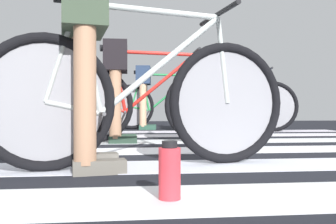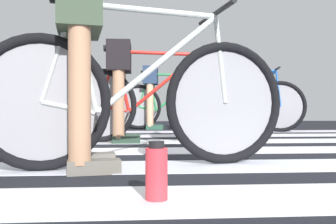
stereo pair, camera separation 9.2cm
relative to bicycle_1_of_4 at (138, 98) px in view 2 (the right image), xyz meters
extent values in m
cube|color=black|center=(0.31, 0.63, -0.40)|extent=(18.00, 14.00, 0.02)
cube|color=silver|center=(0.27, -0.72, -0.38)|extent=(5.20, 0.44, 0.00)
cube|color=silver|center=(0.37, 0.00, -0.38)|extent=(5.20, 0.44, 0.00)
cube|color=silver|center=(0.28, 0.76, -0.38)|extent=(5.20, 0.44, 0.00)
cube|color=silver|center=(0.38, 1.54, -0.38)|extent=(5.20, 0.44, 0.00)
cube|color=silver|center=(0.37, 2.31, -0.38)|extent=(5.20, 0.44, 0.00)
cube|color=silver|center=(0.36, 3.07, -0.38)|extent=(5.20, 0.44, 0.00)
torus|color=black|center=(-0.50, -0.09, -0.03)|extent=(0.71, 0.18, 0.72)
torus|color=black|center=(0.51, 0.09, -0.03)|extent=(0.71, 0.18, 0.72)
cylinder|color=gray|center=(-0.50, -0.09, -0.03)|extent=(0.60, 0.11, 0.61)
cylinder|color=gray|center=(0.51, 0.09, -0.03)|extent=(0.60, 0.11, 0.61)
cylinder|color=#B2BCBA|center=(0.05, 0.01, 0.48)|extent=(0.79, 0.17, 0.05)
cylinder|color=#B2BCBA|center=(0.11, 0.02, 0.19)|extent=(0.70, 0.16, 0.59)
cylinder|color=#B2BCBA|center=(-0.28, -0.05, 0.20)|extent=(0.16, 0.06, 0.59)
cylinder|color=#B2BCBA|center=(-0.36, -0.06, -0.06)|extent=(0.29, 0.08, 0.09)
cylinder|color=#B2BCBA|center=(-0.42, -0.08, 0.23)|extent=(0.19, 0.06, 0.53)
cylinder|color=#B2BCBA|center=(0.48, 0.09, 0.22)|extent=(0.09, 0.04, 0.50)
cylinder|color=black|center=(0.45, 0.08, 0.49)|extent=(0.12, 0.52, 0.03)
cylinder|color=#4C4C51|center=(-0.22, -0.04, -0.09)|extent=(0.08, 0.34, 0.02)
cylinder|color=#A87A5B|center=(-0.34, 0.08, 0.12)|extent=(0.11, 0.11, 0.91)
cylinder|color=#A87A5B|center=(-0.29, -0.19, 0.12)|extent=(0.11, 0.11, 0.91)
cube|color=#354433|center=(-0.31, -0.06, 0.48)|extent=(0.29, 0.44, 0.28)
cube|color=#615D54|center=(-0.27, 0.09, -0.35)|extent=(0.27, 0.14, 0.07)
cube|color=#615D54|center=(-0.22, -0.18, -0.35)|extent=(0.27, 0.14, 0.07)
torus|color=black|center=(-0.39, 1.52, -0.03)|extent=(0.72, 0.06, 0.72)
torus|color=black|center=(0.63, 1.52, -0.03)|extent=(0.72, 0.06, 0.72)
cylinder|color=gray|center=(-0.39, 1.52, -0.03)|extent=(0.61, 0.01, 0.61)
cylinder|color=gray|center=(0.63, 1.52, -0.03)|extent=(0.61, 0.01, 0.61)
cylinder|color=red|center=(0.17, 1.52, 0.48)|extent=(0.80, 0.03, 0.05)
cylinder|color=red|center=(0.23, 1.52, 0.19)|extent=(0.70, 0.03, 0.59)
cylinder|color=red|center=(-0.17, 1.52, 0.20)|extent=(0.15, 0.03, 0.59)
cylinder|color=red|center=(-0.25, 1.52, -0.06)|extent=(0.29, 0.03, 0.09)
cylinder|color=red|center=(-0.31, 1.52, 0.23)|extent=(0.18, 0.03, 0.53)
cylinder|color=red|center=(0.60, 1.52, 0.22)|extent=(0.09, 0.03, 0.50)
cube|color=black|center=(-0.23, 1.52, 0.52)|extent=(0.24, 0.09, 0.05)
cylinder|color=black|center=(0.57, 1.52, 0.49)|extent=(0.03, 0.52, 0.03)
cylinder|color=#4C4C51|center=(-0.11, 1.52, -0.09)|extent=(0.02, 0.34, 0.02)
cylinder|color=#A87A5B|center=(-0.20, 1.66, 0.10)|extent=(0.11, 0.11, 0.87)
cylinder|color=#A87A5B|center=(-0.20, 1.38, 0.10)|extent=(0.11, 0.11, 0.87)
cube|color=black|center=(-0.20, 1.52, 0.44)|extent=(0.22, 0.41, 0.28)
cube|color=#273E30|center=(-0.13, 1.66, -0.35)|extent=(0.26, 0.10, 0.07)
cube|color=#273E30|center=(-0.13, 1.38, -0.35)|extent=(0.26, 0.10, 0.07)
torus|color=black|center=(0.95, 3.11, -0.03)|extent=(0.71, 0.19, 0.72)
torus|color=black|center=(1.95, 2.91, -0.03)|extent=(0.71, 0.19, 0.72)
cylinder|color=gray|center=(0.95, 3.11, -0.03)|extent=(0.60, 0.12, 0.61)
cylinder|color=gray|center=(1.95, 2.91, -0.03)|extent=(0.60, 0.12, 0.61)
cylinder|color=#235CB2|center=(1.50, 3.00, 0.48)|extent=(0.79, 0.19, 0.05)
cylinder|color=#235CB2|center=(1.56, 2.99, 0.19)|extent=(0.70, 0.17, 0.59)
cylinder|color=#235CB2|center=(1.17, 3.06, 0.20)|extent=(0.16, 0.06, 0.59)
cylinder|color=#235CB2|center=(1.09, 3.08, -0.06)|extent=(0.29, 0.08, 0.09)
cylinder|color=#235CB2|center=(1.03, 3.09, 0.23)|extent=(0.19, 0.06, 0.53)
cylinder|color=#235CB2|center=(1.92, 2.92, 0.22)|extent=(0.09, 0.05, 0.50)
cube|color=black|center=(1.11, 3.08, 0.52)|extent=(0.25, 0.13, 0.05)
cylinder|color=black|center=(1.89, 2.92, 0.49)|extent=(0.13, 0.52, 0.03)
cylinder|color=#4C4C51|center=(1.23, 3.05, -0.09)|extent=(0.08, 0.34, 0.02)
cylinder|color=#A87A5B|center=(1.16, 3.21, 0.11)|extent=(0.11, 0.11, 0.90)
cylinder|color=#A87A5B|center=(1.11, 2.93, 0.11)|extent=(0.11, 0.11, 0.90)
cube|color=black|center=(1.14, 3.07, 0.46)|extent=(0.29, 0.44, 0.28)
cube|color=#2D2B42|center=(1.23, 3.19, -0.35)|extent=(0.27, 0.15, 0.07)
cube|color=#2D2B42|center=(1.18, 2.92, -0.35)|extent=(0.27, 0.15, 0.07)
torus|color=black|center=(-0.03, 3.78, -0.03)|extent=(0.72, 0.13, 0.72)
torus|color=black|center=(0.99, 3.68, -0.03)|extent=(0.72, 0.13, 0.72)
cylinder|color=gray|center=(-0.03, 3.78, -0.03)|extent=(0.60, 0.07, 0.61)
cylinder|color=gray|center=(0.99, 3.68, -0.03)|extent=(0.60, 0.07, 0.61)
cylinder|color=#288B49|center=(0.53, 3.72, 0.48)|extent=(0.80, 0.11, 0.05)
cylinder|color=#288B49|center=(0.59, 3.72, 0.19)|extent=(0.70, 0.10, 0.59)
cylinder|color=#288B49|center=(0.19, 3.76, 0.20)|extent=(0.16, 0.05, 0.59)
cylinder|color=#288B49|center=(0.11, 3.76, -0.06)|extent=(0.29, 0.06, 0.09)
cylinder|color=#288B49|center=(0.05, 3.77, 0.23)|extent=(0.19, 0.04, 0.53)
cylinder|color=#288B49|center=(0.96, 3.68, 0.22)|extent=(0.09, 0.04, 0.50)
cube|color=black|center=(0.13, 3.76, 0.52)|extent=(0.25, 0.11, 0.05)
cylinder|color=black|center=(0.93, 3.68, 0.49)|extent=(0.08, 0.52, 0.03)
cylinder|color=#4C4C51|center=(0.25, 3.75, -0.09)|extent=(0.05, 0.34, 0.02)
cylinder|color=tan|center=(0.17, 3.90, 0.12)|extent=(0.11, 0.11, 0.91)
cylinder|color=tan|center=(0.15, 3.62, 0.12)|extent=(0.11, 0.11, 0.91)
cube|color=#22324E|center=(0.16, 3.76, 0.47)|extent=(0.26, 0.43, 0.28)
cube|color=#294F3F|center=(0.24, 3.89, -0.35)|extent=(0.27, 0.12, 0.07)
cube|color=#294F3F|center=(0.22, 3.61, -0.35)|extent=(0.27, 0.12, 0.07)
cylinder|color=red|center=(0.07, -0.73, -0.29)|extent=(0.08, 0.08, 0.19)
cylinder|color=black|center=(0.07, -0.73, -0.19)|extent=(0.05, 0.05, 0.02)
camera|label=1|loc=(-0.07, -1.99, -0.06)|focal=38.53mm
camera|label=2|loc=(0.02, -1.99, -0.06)|focal=38.53mm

